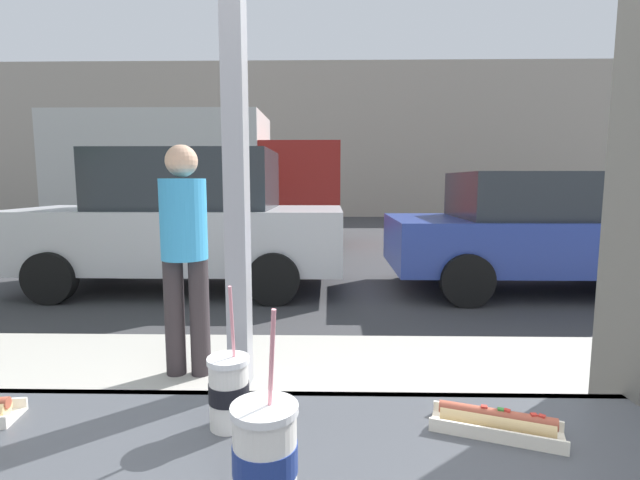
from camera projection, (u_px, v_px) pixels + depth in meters
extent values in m
plane|color=#38383A|center=(318.00, 257.00, 9.16)|extent=(60.00, 60.00, 0.00)
cube|color=#B2ADA3|center=(292.00, 420.00, 2.81)|extent=(16.00, 2.80, 0.10)
cube|color=#2A2C30|center=(237.00, 397.00, 1.13)|extent=(1.91, 0.02, 0.02)
cube|color=#9E9EA3|center=(234.00, 84.00, 1.09)|extent=(0.05, 0.08, 1.48)
cube|color=#A89E8E|center=(324.00, 141.00, 19.86)|extent=(28.00, 1.20, 6.39)
cylinder|color=white|center=(265.00, 462.00, 0.72)|extent=(0.10, 0.10, 0.16)
cylinder|color=navy|center=(265.00, 458.00, 0.72)|extent=(0.10, 0.10, 0.05)
cylinder|color=black|center=(264.00, 415.00, 0.71)|extent=(0.09, 0.09, 0.01)
cylinder|color=white|center=(264.00, 409.00, 0.71)|extent=(0.10, 0.10, 0.01)
cylinder|color=pink|center=(271.00, 371.00, 0.69)|extent=(0.02, 0.04, 0.20)
cylinder|color=silver|center=(229.00, 395.00, 0.97)|extent=(0.08, 0.08, 0.14)
cylinder|color=black|center=(229.00, 392.00, 0.97)|extent=(0.08, 0.08, 0.04)
cylinder|color=black|center=(228.00, 365.00, 0.96)|extent=(0.07, 0.07, 0.01)
cylinder|color=white|center=(228.00, 360.00, 0.96)|extent=(0.09, 0.09, 0.01)
cylinder|color=pink|center=(233.00, 331.00, 0.95)|extent=(0.01, 0.05, 0.20)
cube|color=beige|center=(496.00, 431.00, 0.95)|extent=(0.27, 0.16, 0.01)
cube|color=beige|center=(496.00, 436.00, 0.92)|extent=(0.25, 0.09, 0.03)
cube|color=beige|center=(496.00, 417.00, 0.99)|extent=(0.25, 0.09, 0.03)
cylinder|color=#DBB77A|center=(496.00, 421.00, 0.95)|extent=(0.22, 0.11, 0.04)
cylinder|color=#9E4733|center=(496.00, 415.00, 0.95)|extent=(0.22, 0.10, 0.03)
cube|color=red|center=(484.00, 408.00, 0.96)|extent=(0.01, 0.01, 0.01)
cube|color=red|center=(534.00, 416.00, 0.92)|extent=(0.01, 0.01, 0.01)
cube|color=red|center=(542.00, 417.00, 0.92)|extent=(0.02, 0.02, 0.01)
cube|color=#337A2D|center=(501.00, 410.00, 0.94)|extent=(0.01, 0.01, 0.01)
cube|color=red|center=(507.00, 411.00, 0.94)|extent=(0.02, 0.01, 0.01)
cube|color=#BCBCC1|center=(182.00, 237.00, 6.41)|extent=(4.40, 1.72, 0.80)
cube|color=#282D33|center=(189.00, 180.00, 6.30)|extent=(2.29, 1.51, 0.78)
cylinder|color=black|center=(287.00, 256.00, 7.28)|extent=(0.64, 0.18, 0.64)
cylinder|color=black|center=(273.00, 279.00, 5.58)|extent=(0.64, 0.18, 0.64)
cylinder|color=black|center=(115.00, 256.00, 7.34)|extent=(0.64, 0.18, 0.64)
cylinder|color=black|center=(50.00, 278.00, 5.63)|extent=(0.64, 0.18, 0.64)
cube|color=#283D93|center=(543.00, 243.00, 6.31)|extent=(4.13, 1.78, 0.67)
cube|color=#282D33|center=(539.00, 195.00, 6.23)|extent=(2.15, 1.57, 0.61)
cylinder|color=black|center=(599.00, 257.00, 7.21)|extent=(0.64, 0.18, 0.64)
cylinder|color=black|center=(434.00, 256.00, 7.27)|extent=(0.64, 0.18, 0.64)
cylinder|color=black|center=(467.00, 280.00, 5.50)|extent=(0.64, 0.18, 0.64)
cube|color=beige|center=(165.00, 171.00, 10.90)|extent=(4.72, 2.20, 2.57)
cube|color=maroon|center=(299.00, 185.00, 10.88)|extent=(1.90, 2.10, 1.90)
cylinder|color=black|center=(302.00, 222.00, 12.04)|extent=(0.90, 0.24, 0.90)
cylinder|color=black|center=(296.00, 230.00, 9.95)|extent=(0.90, 0.24, 0.90)
cylinder|color=black|center=(151.00, 221.00, 12.17)|extent=(0.90, 0.24, 0.90)
cylinder|color=black|center=(111.00, 230.00, 9.99)|extent=(0.90, 0.24, 0.90)
cylinder|color=#30292C|center=(175.00, 317.00, 3.31)|extent=(0.14, 0.14, 0.84)
cylinder|color=#30292C|center=(200.00, 317.00, 3.30)|extent=(0.14, 0.14, 0.84)
cylinder|color=#338FC7|center=(184.00, 219.00, 3.22)|extent=(0.32, 0.32, 0.56)
sphere|color=tan|center=(181.00, 161.00, 3.17)|extent=(0.22, 0.22, 0.22)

